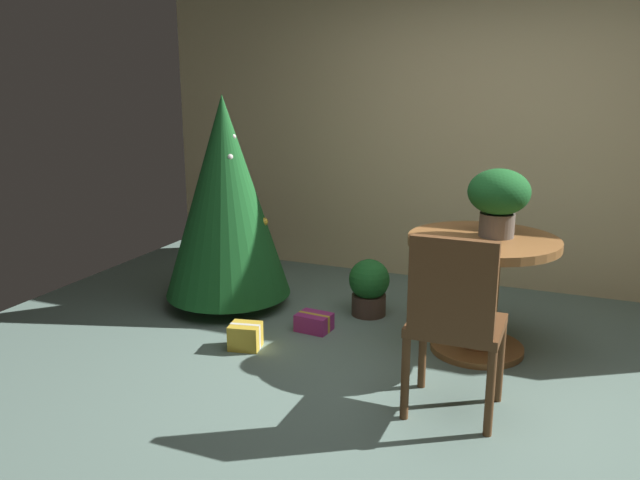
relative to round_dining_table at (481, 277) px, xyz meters
The scene contains 9 objects.
ground_plane 0.91m from the round_dining_table, 98.53° to the right, with size 6.60×6.60×0.00m, color slate.
back_wall_panel 1.66m from the round_dining_table, 94.46° to the left, with size 6.00×0.10×2.60m, color beige.
round_dining_table is the anchor object (origin of this frame).
flower_vase 0.52m from the round_dining_table, 39.01° to the left, with size 0.38×0.38×0.42m.
wooden_chair_near 0.89m from the round_dining_table, 90.00° to the right, with size 0.47×0.42×0.98m.
holiday_tree 1.94m from the round_dining_table, behind, with size 0.95×0.95×1.59m.
gift_box_gold 1.55m from the round_dining_table, 158.98° to the right, with size 0.22×0.20×0.16m.
gift_box_purple 1.18m from the round_dining_table, behind, with size 0.24×0.20×0.12m.
potted_plant 0.95m from the round_dining_table, 157.74° to the left, with size 0.30×0.30×0.42m.
Camera 1 is at (0.63, -3.14, 1.71)m, focal length 35.75 mm.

